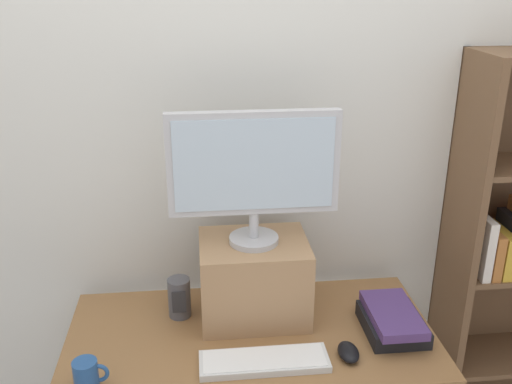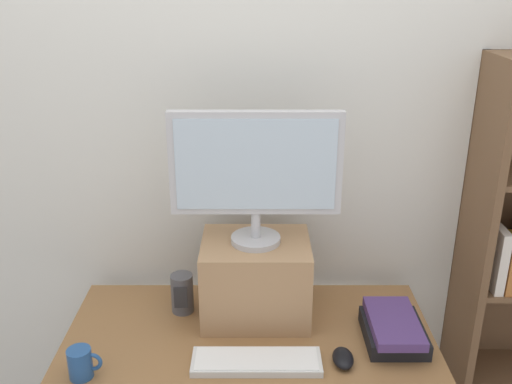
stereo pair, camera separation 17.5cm
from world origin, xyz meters
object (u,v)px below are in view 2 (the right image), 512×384
object	(u,v)px
desk	(250,357)
computer_mouse	(343,358)
keyboard	(257,362)
coffee_mug	(82,363)
riser_box	(256,278)
book_stack	(394,329)
desk_speaker	(183,293)
computer_monitor	(256,170)

from	to	relation	value
desk	computer_mouse	size ratio (longest dim) A/B	11.64
keyboard	coffee_mug	distance (m)	0.52
riser_box	book_stack	bearing A→B (deg)	-19.23
riser_box	desk_speaker	size ratio (longest dim) A/B	2.56
book_stack	desk_speaker	size ratio (longest dim) A/B	1.88
keyboard	book_stack	xyz separation A→B (m)	(0.44, 0.12, 0.03)
desk	riser_box	bearing A→B (deg)	79.32
keyboard	desk_speaker	world-z (taller)	desk_speaker
computer_mouse	desk_speaker	xyz separation A→B (m)	(-0.52, 0.29, 0.05)
desk	keyboard	bearing A→B (deg)	-81.73
riser_box	computer_monitor	distance (m)	0.39
desk_speaker	desk	bearing A→B (deg)	-28.99
book_stack	keyboard	bearing A→B (deg)	-164.33
desk	desk_speaker	size ratio (longest dim) A/B	8.56
riser_box	keyboard	world-z (taller)	riser_box
desk	computer_mouse	world-z (taller)	computer_mouse
computer_mouse	desk_speaker	bearing A→B (deg)	151.30
computer_monitor	keyboard	xyz separation A→B (m)	(0.00, -0.28, -0.52)
desk	keyboard	xyz separation A→B (m)	(0.02, -0.17, 0.11)
riser_box	coffee_mug	world-z (taller)	riser_box
computer_monitor	computer_mouse	world-z (taller)	computer_monitor
computer_monitor	keyboard	bearing A→B (deg)	-89.49
desk	book_stack	size ratio (longest dim) A/B	4.54
riser_box	desk_speaker	bearing A→B (deg)	176.42
computer_monitor	desk_speaker	size ratio (longest dim) A/B	3.86
computer_monitor	book_stack	size ratio (longest dim) A/B	2.05
keyboard	desk_speaker	xyz separation A→B (m)	(-0.26, 0.30, 0.06)
desk	computer_monitor	size ratio (longest dim) A/B	2.21
computer_mouse	book_stack	world-z (taller)	book_stack
riser_box	computer_mouse	distance (m)	0.40
computer_mouse	coffee_mug	size ratio (longest dim) A/B	1.03
riser_box	computer_monitor	xyz separation A→B (m)	(-0.00, -0.00, 0.39)
computer_monitor	desk_speaker	bearing A→B (deg)	176.09
desk	keyboard	world-z (taller)	keyboard
keyboard	riser_box	bearing A→B (deg)	90.51
desk	riser_box	xyz separation A→B (m)	(0.02, 0.11, 0.24)
book_stack	coffee_mug	xyz separation A→B (m)	(-0.96, -0.18, 0.01)
desk	keyboard	distance (m)	0.20
keyboard	book_stack	bearing A→B (deg)	15.67
keyboard	desk_speaker	size ratio (longest dim) A/B	2.79
riser_box	desk_speaker	world-z (taller)	riser_box
riser_box	desk	bearing A→B (deg)	-100.68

